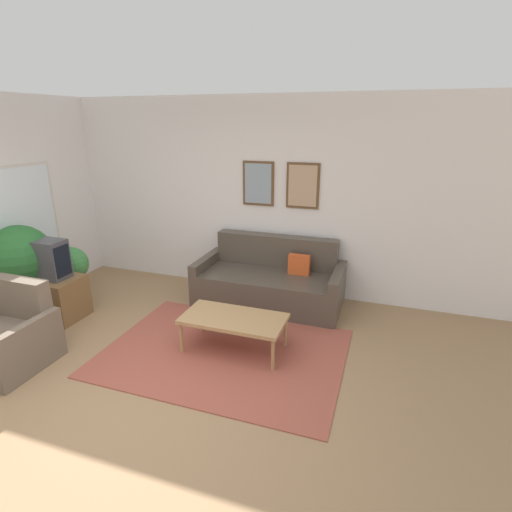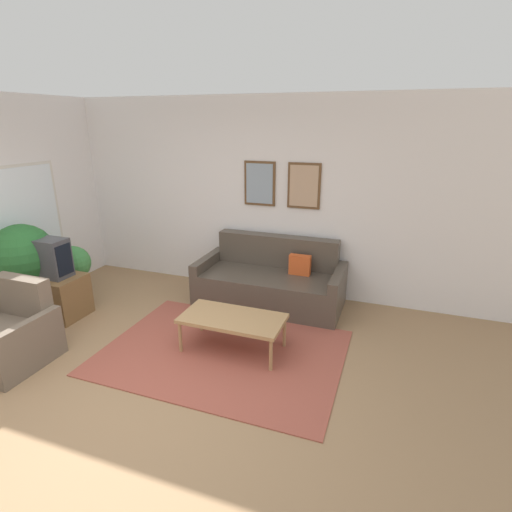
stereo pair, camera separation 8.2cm
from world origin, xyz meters
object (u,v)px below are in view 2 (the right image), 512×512
tv (46,257)px  armchair (7,337)px  potted_plant_tall (23,257)px  coffee_table (233,320)px  couch (271,282)px

tv → armchair: size_ratio=0.69×
armchair → potted_plant_tall: bearing=143.3°
tv → coffee_table: bearing=0.2°
armchair → potted_plant_tall: (-0.72, 0.92, 0.48)m
couch → armchair: couch is taller
couch → armchair: bearing=-132.9°
armchair → potted_plant_tall: potted_plant_tall is taller
tv → armchair: bearing=-67.9°
coffee_table → armchair: size_ratio=1.32×
coffee_table → potted_plant_tall: potted_plant_tall is taller
couch → tv: size_ratio=3.36×
coffee_table → tv: 2.51m
tv → couch: bearing=27.3°
armchair → potted_plant_tall: 1.26m
couch → armchair: 3.08m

